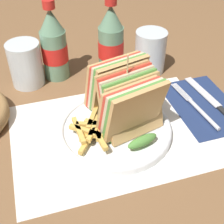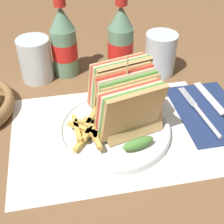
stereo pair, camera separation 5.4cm
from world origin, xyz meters
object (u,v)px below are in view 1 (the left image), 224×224
Objects in this scene: club_sandwich at (125,98)px; glass_far at (26,67)px; plate_main at (115,129)px; coke_bottle_far at (111,42)px; coke_bottle_near at (54,46)px; fork at (199,109)px; knife at (214,102)px; glass_near at (150,54)px.

club_sandwich is 1.88× the size of glass_far.
coke_bottle_far reaches higher than plate_main.
coke_bottle_far reaches higher than club_sandwich.
coke_bottle_near and coke_bottle_far have the same top height.
plate_main is at bearing 176.83° from fork.
club_sandwich reaches higher than knife.
glass_near is at bearing 95.51° from fork.
glass_far is (-0.31, 0.03, 0.00)m from glass_near.
fork is 0.27m from coke_bottle_far.
plate_main is 0.26m from glass_near.
plate_main is 2.15× the size of glass_near.
fork is 0.42m from glass_far.
glass_near reaches higher than knife.
coke_bottle_far is 0.11m from glass_near.
coke_bottle_far is at bearing 80.45° from club_sandwich.
fork is 0.37m from coke_bottle_near.
fork is at bearing -58.15° from coke_bottle_far.
glass_near is 1.00× the size of glass_far.
knife is 0.29m from coke_bottle_far.
club_sandwich is at bearing -52.00° from glass_far.
coke_bottle_far is 0.22m from glass_far.
glass_far is (-0.40, 0.21, 0.04)m from knife.
knife is 1.06× the size of coke_bottle_far.
knife is at bearing -48.11° from coke_bottle_far.
coke_bottle_near is 0.14m from coke_bottle_far.
fork is 0.84× the size of knife.
club_sandwich is at bearing -99.55° from coke_bottle_far.
club_sandwich is 1.88× the size of glass_near.
club_sandwich is at bearing 173.23° from fork.
coke_bottle_near reaches higher than plate_main.
coke_bottle_far reaches higher than fork.
fork is at bearing -41.17° from coke_bottle_near.
coke_bottle_far is at bearing 74.89° from plate_main.
glass_near is (0.24, -0.04, -0.04)m from coke_bottle_near.
fork is (0.17, -0.00, -0.07)m from club_sandwich.
plate_main is 1.10× the size of knife.
plate_main is at bearing -72.87° from coke_bottle_near.
fork is at bearing -168.56° from knife.
fork is 1.64× the size of glass_far.
fork is 1.64× the size of glass_near.
glass_near is 0.31m from glass_far.
knife is (0.22, 0.01, -0.07)m from club_sandwich.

